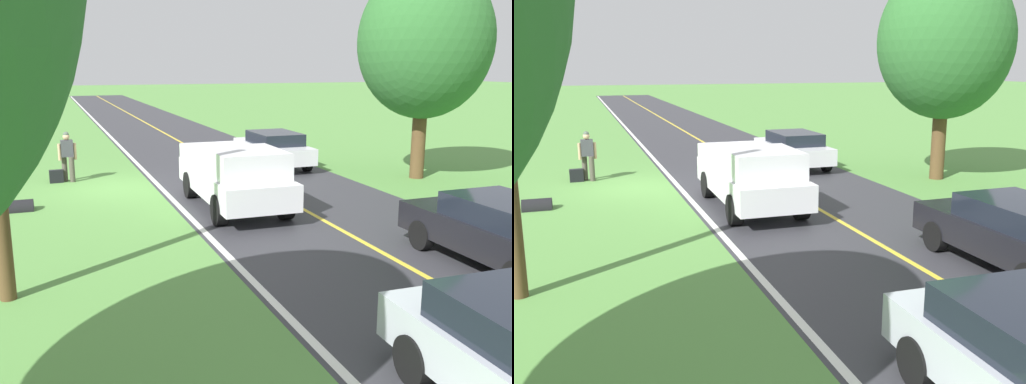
# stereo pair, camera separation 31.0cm
# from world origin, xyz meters

# --- Properties ---
(ground_plane) EXTENTS (200.00, 200.00, 0.00)m
(ground_plane) POSITION_xyz_m (0.00, 0.00, 0.00)
(ground_plane) COLOR #568E42
(road_surface) EXTENTS (6.81, 120.00, 0.00)m
(road_surface) POSITION_xyz_m (-4.51, 0.00, 0.00)
(road_surface) COLOR #333338
(road_surface) RESTS_ON ground
(lane_edge_line) EXTENTS (0.16, 117.60, 0.00)m
(lane_edge_line) POSITION_xyz_m (-1.29, 0.00, 0.01)
(lane_edge_line) COLOR silver
(lane_edge_line) RESTS_ON ground
(lane_centre_line) EXTENTS (0.14, 117.60, 0.00)m
(lane_centre_line) POSITION_xyz_m (-4.51, 0.00, 0.01)
(lane_centre_line) COLOR gold
(lane_centre_line) RESTS_ON ground
(hitchhiker_walking) EXTENTS (0.62, 0.51, 1.75)m
(hitchhiker_walking) POSITION_xyz_m (1.53, -1.66, 0.98)
(hitchhiker_walking) COLOR #4C473D
(hitchhiker_walking) RESTS_ON ground
(suitcase_carried) EXTENTS (0.47, 0.23, 0.45)m
(suitcase_carried) POSITION_xyz_m (1.94, -1.56, 0.23)
(suitcase_carried) COLOR black
(suitcase_carried) RESTS_ON ground
(pickup_truck_passing) EXTENTS (2.17, 5.44, 1.82)m
(pickup_truck_passing) POSITION_xyz_m (-2.74, 4.15, 0.97)
(pickup_truck_passing) COLOR silver
(pickup_truck_passing) RESTS_ON ground
(tree_far_side_near) EXTENTS (4.60, 4.60, 7.43)m
(tree_far_side_near) POSITION_xyz_m (-10.31, 2.04, 4.76)
(tree_far_side_near) COLOR brown
(tree_far_side_near) RESTS_ON ground
(sedan_mid_oncoming) EXTENTS (1.95, 4.41, 1.41)m
(sedan_mid_oncoming) POSITION_xyz_m (-6.30, 10.43, 0.75)
(sedan_mid_oncoming) COLOR black
(sedan_mid_oncoming) RESTS_ON ground
(sedan_near_oncoming) EXTENTS (1.93, 4.40, 1.41)m
(sedan_near_oncoming) POSITION_xyz_m (-6.30, -1.89, 0.75)
(sedan_near_oncoming) COLOR silver
(sedan_near_oncoming) RESTS_ON ground
(drainage_culvert) EXTENTS (0.80, 0.60, 0.60)m
(drainage_culvert) POSITION_xyz_m (3.05, 2.16, 0.00)
(drainage_culvert) COLOR black
(drainage_culvert) RESTS_ON ground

